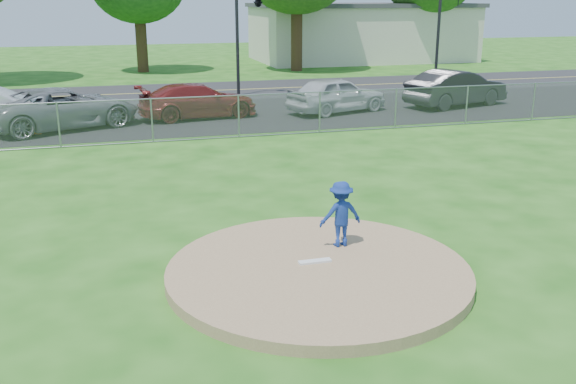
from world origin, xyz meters
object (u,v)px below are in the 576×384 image
object	(u,v)px
traffic_signal_right	(443,24)
parked_car_pearl	(337,95)
pitcher	(341,214)
parked_car_darkred	(198,101)
parked_car_charcoal	(456,88)
traffic_signal_center	(256,0)
parked_car_gray	(64,108)
commercial_building	(361,32)
traffic_cone	(36,124)

from	to	relation	value
traffic_signal_right	parked_car_pearl	world-z (taller)	traffic_signal_right
pitcher	parked_car_darkred	xyz separation A→B (m)	(-0.57, 15.35, -0.13)
pitcher	parked_car_charcoal	bearing A→B (deg)	-128.57
traffic_signal_center	parked_car_gray	xyz separation A→B (m)	(-8.98, -6.61, -3.83)
parked_car_pearl	pitcher	bearing A→B (deg)	142.00
commercial_building	traffic_signal_right	world-z (taller)	traffic_signal_right
pitcher	parked_car_darkred	distance (m)	15.36
traffic_signal_right	parked_car_pearl	size ratio (longest dim) A/B	1.25
traffic_signal_right	parked_car_darkred	xyz separation A→B (m)	(-14.08, -5.78, -2.65)
commercial_building	pitcher	xyz separation A→B (m)	(-15.28, -37.13, -1.32)
traffic_signal_center	pitcher	bearing A→B (deg)	-98.73
traffic_signal_right	parked_car_darkred	world-z (taller)	traffic_signal_right
traffic_signal_right	parked_car_pearl	distance (m)	10.51
traffic_cone	parked_car_pearl	distance (m)	12.13
traffic_cone	parked_car_pearl	world-z (taller)	parked_car_pearl
pitcher	parked_car_darkred	bearing A→B (deg)	-90.18
parked_car_pearl	traffic_cone	bearing A→B (deg)	77.58
parked_car_darkred	parked_car_gray	bearing A→B (deg)	90.83
traffic_signal_center	parked_car_darkred	distance (m)	7.95
traffic_cone	parked_car_gray	xyz separation A→B (m)	(0.97, 0.75, 0.42)
traffic_signal_center	traffic_cone	xyz separation A→B (m)	(-9.96, -7.36, -4.25)
traffic_cone	parked_car_pearl	xyz separation A→B (m)	(12.05, 1.27, 0.41)
traffic_signal_center	commercial_building	bearing A→B (deg)	53.06
pitcher	traffic_cone	size ratio (longest dim) A/B	1.80
traffic_cone	parked_car_darkred	size ratio (longest dim) A/B	0.15
traffic_signal_right	parked_car_pearl	xyz separation A→B (m)	(-8.17, -6.09, -2.59)
parked_car_darkred	parked_car_pearl	distance (m)	5.92
traffic_signal_right	traffic_cone	size ratio (longest dim) A/B	7.91
parked_car_gray	commercial_building	bearing A→B (deg)	-66.13
traffic_signal_right	traffic_cone	bearing A→B (deg)	-160.00
parked_car_pearl	parked_car_gray	bearing A→B (deg)	74.23
traffic_signal_center	parked_car_darkred	bearing A→B (deg)	-123.42
commercial_building	parked_car_charcoal	bearing A→B (deg)	-100.71
commercial_building	traffic_signal_right	xyz separation A→B (m)	(-1.76, -16.00, 1.20)
traffic_signal_right	parked_car_charcoal	xyz separation A→B (m)	(-2.39, -5.98, -2.54)
traffic_signal_right	pitcher	bearing A→B (deg)	-122.60
parked_car_gray	parked_car_pearl	xyz separation A→B (m)	(11.08, 0.52, -0.01)
traffic_signal_right	parked_car_gray	bearing A→B (deg)	-161.06
traffic_signal_center	pitcher	distance (m)	21.71
parked_car_charcoal	pitcher	bearing A→B (deg)	127.10
pitcher	parked_car_gray	size ratio (longest dim) A/B	0.23
traffic_signal_center	parked_car_darkred	world-z (taller)	traffic_signal_center
commercial_building	parked_car_pearl	bearing A→B (deg)	-114.21
traffic_signal_center	parked_car_charcoal	size ratio (longest dim) A/B	1.13
parked_car_darkred	parked_car_pearl	bearing A→B (deg)	-101.24
commercial_building	traffic_signal_center	xyz separation A→B (m)	(-12.03, -16.00, 2.45)
parked_car_charcoal	parked_car_gray	bearing A→B (deg)	75.50
traffic_cone	parked_car_charcoal	bearing A→B (deg)	4.43
commercial_building	parked_car_charcoal	size ratio (longest dim) A/B	3.31
commercial_building	pitcher	distance (m)	40.17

